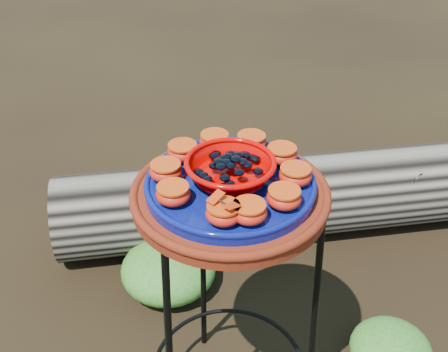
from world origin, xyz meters
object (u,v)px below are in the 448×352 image
object	(u,v)px
terracotta_saucer	(230,197)
cobalt_plate	(230,186)
driftwood_log	(280,198)
plant_stand	(229,316)
red_bowl	(230,171)

from	to	relation	value
terracotta_saucer	cobalt_plate	distance (m)	0.03
driftwood_log	terracotta_saucer	bearing A→B (deg)	-124.71
plant_stand	red_bowl	xyz separation A→B (m)	(0.00, 0.00, 0.43)
plant_stand	terracotta_saucer	size ratio (longest dim) A/B	1.70
red_bowl	driftwood_log	xyz separation A→B (m)	(0.44, 0.64, -0.63)
cobalt_plate	terracotta_saucer	bearing A→B (deg)	0.00
terracotta_saucer	driftwood_log	bearing A→B (deg)	55.29
plant_stand	red_bowl	world-z (taller)	red_bowl
plant_stand	cobalt_plate	world-z (taller)	cobalt_plate
red_bowl	plant_stand	bearing A→B (deg)	0.00
driftwood_log	red_bowl	bearing A→B (deg)	-124.71
plant_stand	cobalt_plate	xyz separation A→B (m)	(0.00, 0.00, 0.40)
cobalt_plate	driftwood_log	world-z (taller)	cobalt_plate
cobalt_plate	red_bowl	world-z (taller)	red_bowl
terracotta_saucer	cobalt_plate	size ratio (longest dim) A/B	1.17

